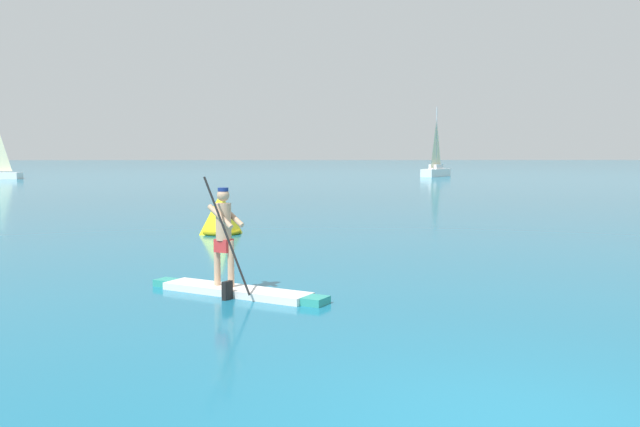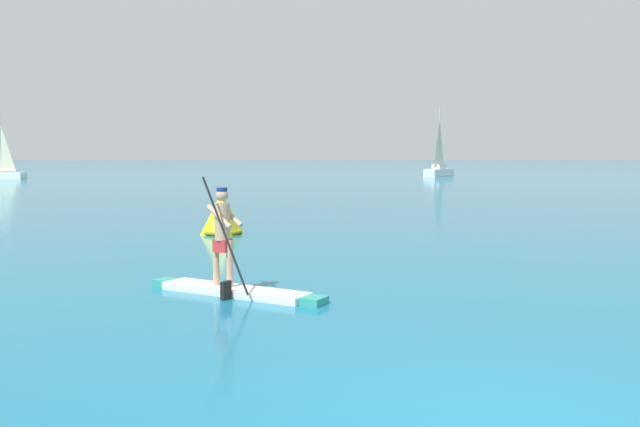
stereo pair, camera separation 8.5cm
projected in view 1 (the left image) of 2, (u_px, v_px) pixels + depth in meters
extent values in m
cube|color=white|center=(236.00, 291.00, 11.14)|extent=(2.61, 1.89, 0.12)
cube|color=teal|center=(315.00, 301.00, 10.40)|extent=(0.49, 0.51, 0.12)
cube|color=teal|center=(166.00, 282.00, 11.87)|extent=(0.47, 0.47, 0.12)
cylinder|color=tan|center=(231.00, 264.00, 11.14)|extent=(0.11, 0.11, 0.78)
cylinder|color=tan|center=(217.00, 262.00, 11.28)|extent=(0.11, 0.11, 0.78)
cube|color=red|center=(224.00, 245.00, 11.19)|extent=(0.34, 0.32, 0.22)
cylinder|color=tan|center=(223.00, 222.00, 11.15)|extent=(0.26, 0.26, 0.62)
sphere|color=tan|center=(223.00, 195.00, 11.11)|extent=(0.21, 0.21, 0.21)
cylinder|color=navy|center=(223.00, 189.00, 11.10)|extent=(0.18, 0.18, 0.06)
cylinder|color=tan|center=(231.00, 215.00, 11.25)|extent=(0.48, 0.37, 0.42)
cylinder|color=tan|center=(220.00, 217.00, 10.98)|extent=(0.48, 0.37, 0.42)
cylinder|color=black|center=(227.00, 235.00, 10.66)|extent=(0.78, 0.51, 1.88)
cube|color=black|center=(227.00, 291.00, 10.74)|extent=(0.17, 0.21, 0.32)
pyramid|color=yellow|center=(221.00, 213.00, 19.46)|extent=(1.29, 1.29, 1.21)
torus|color=olive|center=(221.00, 232.00, 19.51)|extent=(1.17, 1.17, 0.12)
cube|color=white|center=(436.00, 173.00, 67.17)|extent=(3.80, 4.73, 0.77)
cylinder|color=#B2B2B7|center=(436.00, 138.00, 66.86)|extent=(0.12, 0.12, 6.20)
pyramid|color=beige|center=(436.00, 143.00, 66.90)|extent=(1.22, 1.94, 5.02)
cube|color=silver|center=(436.00, 167.00, 67.12)|extent=(1.70, 1.94, 0.46)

